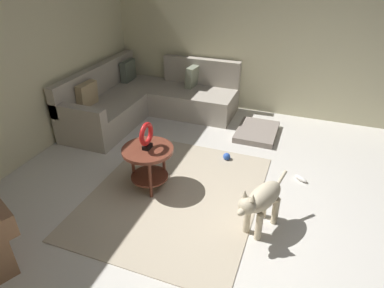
{
  "coord_description": "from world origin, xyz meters",
  "views": [
    {
      "loc": [
        -2.7,
        -0.57,
        2.5
      ],
      "look_at": [
        0.45,
        0.6,
        0.55
      ],
      "focal_mm": 31.12,
      "sensor_mm": 36.0,
      "label": 1
    }
  ],
  "objects": [
    {
      "name": "dog_toy_ball",
      "position": [
        1.1,
        0.33,
        0.05
      ],
      "size": [
        0.1,
        0.1,
        0.1
      ],
      "primitive_type": "sphere",
      "color": "blue",
      "rests_on": "ground_plane"
    },
    {
      "name": "side_table",
      "position": [
        0.19,
        1.05,
        0.42
      ],
      "size": [
        0.6,
        0.6,
        0.54
      ],
      "color": "brown",
      "rests_on": "ground_plane"
    },
    {
      "name": "torus_sculpture",
      "position": [
        0.19,
        1.05,
        0.71
      ],
      "size": [
        0.28,
        0.08,
        0.33
      ],
      "color": "black",
      "rests_on": "side_table"
    },
    {
      "name": "dog",
      "position": [
        -0.08,
        -0.32,
        0.38
      ],
      "size": [
        0.8,
        0.4,
        0.63
      ],
      "rotation": [
        0.0,
        0.0,
        1.18
      ],
      "color": "beige",
      "rests_on": "ground_plane"
    },
    {
      "name": "area_rug",
      "position": [
        0.15,
        0.7,
        0.01
      ],
      "size": [
        2.3,
        1.9,
        0.01
      ],
      "primitive_type": "cube",
      "color": "#BCAD93",
      "rests_on": "ground_plane"
    },
    {
      "name": "ground_plane",
      "position": [
        0.0,
        0.0,
        -0.05
      ],
      "size": [
        6.0,
        6.0,
        0.1
      ],
      "primitive_type": "cube",
      "color": "silver"
    },
    {
      "name": "sectional_couch",
      "position": [
        1.99,
        2.01,
        0.29
      ],
      "size": [
        2.2,
        2.25,
        0.88
      ],
      "color": "#B2A899",
      "rests_on": "ground_plane"
    },
    {
      "name": "dog_toy_bone",
      "position": [
        0.96,
        -0.67,
        0.03
      ],
      "size": [
        0.15,
        0.18,
        0.06
      ],
      "primitive_type": "ellipsoid",
      "rotation": [
        0.0,
        0.0,
        1.0
      ],
      "color": "silver",
      "rests_on": "ground_plane"
    },
    {
      "name": "dog_bed_mat",
      "position": [
        1.98,
        0.08,
        0.04
      ],
      "size": [
        0.8,
        0.6,
        0.09
      ],
      "primitive_type": "cube",
      "color": "gray",
      "rests_on": "ground_plane"
    },
    {
      "name": "wall_right",
      "position": [
        2.94,
        0.0,
        1.35
      ],
      "size": [
        0.12,
        6.0,
        2.7
      ],
      "primitive_type": "cube",
      "color": "beige",
      "rests_on": "ground_plane"
    }
  ]
}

